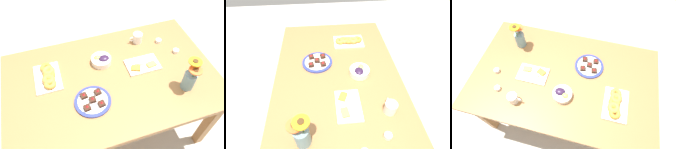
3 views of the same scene
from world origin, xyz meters
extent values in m
plane|color=#B7B2A8|center=(0.00, 0.00, 0.00)|extent=(6.00, 6.00, 0.00)
cube|color=#9E6B3D|center=(0.00, 0.00, 0.72)|extent=(1.60, 1.00, 0.04)
cube|color=#9E6B3D|center=(-0.72, -0.42, 0.35)|extent=(0.07, 0.07, 0.70)
cube|color=#9E6B3D|center=(-0.72, 0.42, 0.35)|extent=(0.07, 0.07, 0.70)
cube|color=#9E6B3D|center=(0.72, 0.42, 0.35)|extent=(0.07, 0.07, 0.70)
cylinder|color=white|center=(-0.33, -0.31, 0.78)|extent=(0.08, 0.08, 0.09)
cylinder|color=brown|center=(-0.33, -0.31, 0.82)|extent=(0.07, 0.07, 0.00)
torus|color=white|center=(-0.28, -0.31, 0.78)|extent=(0.05, 0.01, 0.05)
cylinder|color=white|center=(0.03, -0.18, 0.77)|extent=(0.16, 0.16, 0.05)
ellipsoid|color=#2D1938|center=(0.01, -0.17, 0.79)|extent=(0.09, 0.07, 0.04)
ellipsoid|color=#9EC14C|center=(0.06, -0.19, 0.79)|extent=(0.06, 0.05, 0.04)
cube|color=white|center=(-0.27, -0.05, 0.75)|extent=(0.26, 0.17, 0.01)
cube|color=#EFB74C|center=(-0.33, -0.02, 0.76)|extent=(0.08, 0.06, 0.02)
cube|color=white|center=(-0.25, -0.07, 0.76)|extent=(0.08, 0.07, 0.02)
cube|color=orange|center=(-0.20, -0.02, 0.76)|extent=(0.08, 0.07, 0.02)
cube|color=white|center=(0.46, -0.15, 0.75)|extent=(0.19, 0.28, 0.01)
torus|color=orange|center=(0.46, -0.23, 0.77)|extent=(0.09, 0.09, 0.03)
torus|color=gold|center=(0.44, -0.19, 0.77)|extent=(0.13, 0.13, 0.04)
torus|color=#C87F2F|center=(0.45, -0.15, 0.77)|extent=(0.12, 0.12, 0.04)
torus|color=orange|center=(0.45, -0.10, 0.77)|extent=(0.11, 0.11, 0.04)
torus|color=gold|center=(0.45, -0.06, 0.77)|extent=(0.10, 0.10, 0.04)
cylinder|color=white|center=(-0.51, -0.25, 0.75)|extent=(0.05, 0.05, 0.03)
cylinder|color=#C68923|center=(-0.51, -0.25, 0.76)|extent=(0.04, 0.04, 0.01)
cylinder|color=white|center=(-0.59, -0.09, 0.75)|extent=(0.05, 0.05, 0.03)
cylinder|color=maroon|center=(-0.59, -0.09, 0.76)|extent=(0.04, 0.04, 0.01)
cylinder|color=navy|center=(0.19, 0.16, 0.75)|extent=(0.26, 0.26, 0.01)
cylinder|color=white|center=(0.19, 0.16, 0.75)|extent=(0.21, 0.21, 0.01)
cube|color=#381E14|center=(0.14, 0.21, 0.77)|extent=(0.05, 0.05, 0.02)
cone|color=red|center=(0.14, 0.21, 0.79)|extent=(0.02, 0.02, 0.01)
cube|color=#381E14|center=(0.24, 0.21, 0.77)|extent=(0.05, 0.05, 0.02)
cone|color=red|center=(0.24, 0.21, 0.79)|extent=(0.02, 0.02, 0.01)
cube|color=#381E14|center=(0.14, 0.11, 0.77)|extent=(0.05, 0.05, 0.02)
cone|color=red|center=(0.14, 0.11, 0.79)|extent=(0.02, 0.02, 0.01)
cube|color=#381E14|center=(0.24, 0.11, 0.77)|extent=(0.05, 0.05, 0.02)
cone|color=red|center=(0.24, 0.11, 0.79)|extent=(0.02, 0.02, 0.01)
cube|color=#381E14|center=(0.19, 0.16, 0.77)|extent=(0.04, 0.04, 0.02)
cone|color=red|center=(0.19, 0.16, 0.79)|extent=(0.02, 0.02, 0.01)
cylinder|color=#6B939E|center=(-0.49, 0.25, 0.81)|extent=(0.09, 0.09, 0.14)
cylinder|color=#3D702D|center=(-0.50, 0.23, 0.93)|extent=(0.01, 0.01, 0.10)
cylinder|color=orange|center=(-0.50, 0.23, 0.99)|extent=(0.09, 0.09, 0.01)
cylinder|color=#472D14|center=(-0.50, 0.23, 0.99)|extent=(0.04, 0.04, 0.01)
cylinder|color=#3D702D|center=(-0.49, 0.27, 0.91)|extent=(0.01, 0.01, 0.06)
cylinder|color=orange|center=(-0.49, 0.27, 0.95)|extent=(0.09, 0.09, 0.01)
cylinder|color=#472D14|center=(-0.49, 0.27, 0.95)|extent=(0.04, 0.04, 0.01)
camera|label=1|loc=(0.32, 0.97, 2.03)|focal=35.00mm
camera|label=2|loc=(-0.93, 0.09, 1.76)|focal=28.00mm
camera|label=3|loc=(0.19, -0.73, 2.06)|focal=28.00mm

